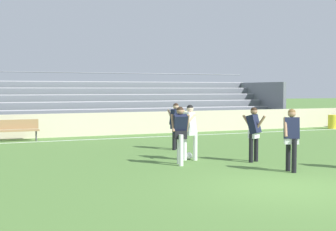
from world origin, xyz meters
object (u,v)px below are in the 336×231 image
object	(u,v)px
soccer_ball	(189,156)
player_dark_dropping_back	(291,134)
player_white_overlapping	(190,127)
player_dark_deep_cover	(254,130)
trash_bin	(333,122)
bench_centre_sideline	(17,128)
bleacher_stand	(122,104)
player_dark_challenging	(180,130)
player_dark_wide_left	(176,122)

from	to	relation	value
soccer_ball	player_dark_dropping_back	bearing A→B (deg)	-63.38
player_white_overlapping	soccer_ball	xyz separation A→B (m)	(0.04, 0.17, -0.91)
player_dark_dropping_back	player_dark_deep_cover	xyz separation A→B (m)	(0.04, 1.83, -0.02)
trash_bin	player_white_overlapping	xyz separation A→B (m)	(-12.24, -7.30, 0.63)
player_dark_deep_cover	bench_centre_sideline	bearing A→B (deg)	124.78
bleacher_stand	player_dark_challenging	bearing A→B (deg)	-100.01
bench_centre_sideline	trash_bin	size ratio (longest dim) A/B	2.36
trash_bin	player_dark_wide_left	world-z (taller)	player_dark_wide_left
player_dark_dropping_back	player_dark_wide_left	xyz separation A→B (m)	(-0.92, 5.38, 0.01)
trash_bin	player_dark_wide_left	size ratio (longest dim) A/B	0.46
trash_bin	player_dark_dropping_back	world-z (taller)	player_dark_dropping_back
bleacher_stand	bench_centre_sideline	size ratio (longest dim) A/B	10.16
bench_centre_sideline	player_dark_dropping_back	distance (m)	12.03
player_dark_dropping_back	player_white_overlapping	bearing A→B (deg)	118.65
soccer_ball	trash_bin	bearing A→B (deg)	30.33
bleacher_stand	player_white_overlapping	size ratio (longest dim) A/B	10.75
player_white_overlapping	player_dark_dropping_back	size ratio (longest dim) A/B	1.02
player_dark_dropping_back	soccer_ball	xyz separation A→B (m)	(-1.53, 3.04, -0.88)
trash_bin	player_white_overlapping	world-z (taller)	player_white_overlapping
bleacher_stand	player_dark_deep_cover	world-z (taller)	bleacher_stand
bleacher_stand	player_white_overlapping	distance (m)	12.07
player_white_overlapping	player_dark_wide_left	world-z (taller)	player_white_overlapping
bleacher_stand	soccer_ball	world-z (taller)	bleacher_stand
player_dark_deep_cover	player_dark_wide_left	bearing A→B (deg)	105.23
player_white_overlapping	bench_centre_sideline	bearing A→B (deg)	120.01
trash_bin	bleacher_stand	bearing A→B (deg)	156.38
player_dark_challenging	soccer_ball	size ratio (longest dim) A/B	7.63
player_white_overlapping	trash_bin	bearing A→B (deg)	30.83
player_dark_deep_cover	soccer_ball	bearing A→B (deg)	142.27
player_dark_dropping_back	trash_bin	bearing A→B (deg)	43.65
bench_centre_sideline	player_dark_wide_left	distance (m)	7.15
bench_centre_sideline	soccer_ball	world-z (taller)	bench_centre_sideline
player_white_overlapping	player_dark_dropping_back	world-z (taller)	player_white_overlapping
player_dark_challenging	soccer_ball	xyz separation A→B (m)	(0.69, 0.86, -0.89)
bench_centre_sideline	player_dark_dropping_back	world-z (taller)	player_dark_dropping_back
soccer_ball	player_dark_challenging	bearing A→B (deg)	-128.69
bleacher_stand	trash_bin	size ratio (longest dim) A/B	23.95
player_dark_challenging	player_white_overlapping	distance (m)	0.95
player_dark_deep_cover	soccer_ball	size ratio (longest dim) A/B	7.46
player_dark_deep_cover	player_dark_dropping_back	bearing A→B (deg)	-91.27
bench_centre_sideline	player_dark_deep_cover	distance (m)	10.50
bench_centre_sideline	player_dark_wide_left	size ratio (longest dim) A/B	1.07
player_dark_wide_left	bench_centre_sideline	bearing A→B (deg)	134.72
bleacher_stand	player_dark_challenging	xyz separation A→B (m)	(-2.23, -12.65, -0.37)
bleacher_stand	bench_centre_sideline	bearing A→B (deg)	-143.64
trash_bin	player_white_overlapping	size ratio (longest dim) A/B	0.45
player_white_overlapping	player_dark_wide_left	bearing A→B (deg)	75.57
trash_bin	player_white_overlapping	bearing A→B (deg)	-149.17
bleacher_stand	soccer_ball	distance (m)	11.96
bench_centre_sideline	player_white_overlapping	size ratio (longest dim) A/B	1.06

